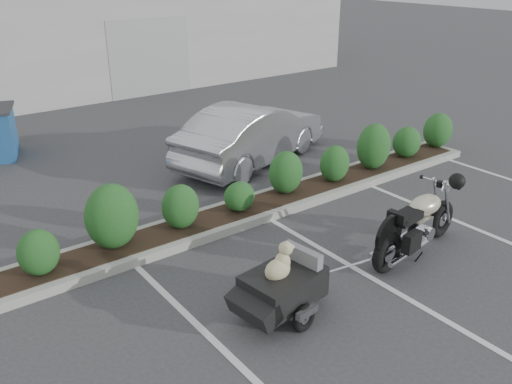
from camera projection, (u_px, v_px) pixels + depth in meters
ground at (280, 284)px, 8.03m from camera, size 90.00×90.00×0.00m
planter_kerb at (248, 211)px, 10.16m from camera, size 12.00×1.00×0.15m
motorcycle at (418, 224)px, 8.64m from camera, size 2.31×0.88×1.33m
pet_trailer at (282, 285)px, 7.15m from camera, size 1.87×1.06×1.10m
sedan at (252, 134)px, 12.53m from camera, size 4.46×2.71×1.39m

